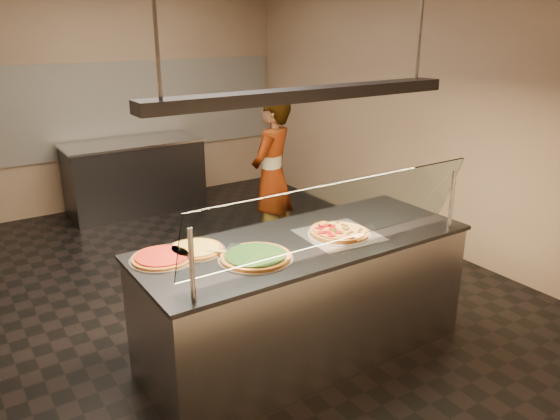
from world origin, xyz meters
TOP-DOWN VIEW (x-y plane):
  - ground at (0.00, 0.00)m, footprint 5.00×6.00m
  - wall_back at (0.00, 3.01)m, footprint 5.00×0.02m
  - wall_front at (0.00, -3.01)m, footprint 5.00×0.02m
  - wall_right at (2.51, 0.00)m, footprint 0.02×6.00m
  - tile_band at (0.00, 2.98)m, footprint 4.90×0.02m
  - serving_counter at (0.07, -1.38)m, footprint 2.43×0.94m
  - sneeze_guard at (0.07, -1.72)m, footprint 2.19×0.18m
  - perforated_tray at (0.32, -1.45)m, footprint 0.56×0.56m
  - half_pizza_pepperoni at (0.22, -1.44)m, footprint 0.25×0.44m
  - half_pizza_sausage at (0.43, -1.45)m, footprint 0.25×0.44m
  - pizza_spinach at (-0.40, -1.47)m, footprint 0.50×0.50m
  - pizza_cheese at (-0.67, -1.13)m, footprint 0.40×0.40m
  - pizza_tomato at (-0.91, -1.15)m, footprint 0.42×0.42m
  - pizza_spatula at (-0.53, -1.28)m, footprint 0.29×0.17m
  - prep_table at (0.15, 2.55)m, footprint 1.74×0.74m
  - worker at (0.94, 0.43)m, footprint 0.74×0.67m
  - heat_lamp_housing at (0.07, -1.38)m, footprint 2.30×0.18m
  - lamp_rod_left at (-0.93, -1.38)m, footprint 0.02×0.02m
  - lamp_rod_right at (1.07, -1.38)m, footprint 0.02×0.02m

SIDE VIEW (x-z plane):
  - ground at x=0.00m, z-range -0.02..0.00m
  - serving_counter at x=0.07m, z-range 0.00..0.93m
  - prep_table at x=0.15m, z-range 0.00..0.93m
  - worker at x=0.94m, z-range 0.00..1.69m
  - perforated_tray at x=0.32m, z-range 0.93..0.94m
  - pizza_cheese at x=-0.67m, z-range 0.93..0.96m
  - pizza_tomato at x=-0.91m, z-range 0.93..0.96m
  - pizza_spinach at x=-0.40m, z-range 0.93..0.96m
  - half_pizza_sausage at x=0.43m, z-range 0.94..0.98m
  - pizza_spatula at x=-0.53m, z-range 0.95..0.97m
  - half_pizza_pepperoni at x=0.22m, z-range 0.94..0.99m
  - sneeze_guard at x=0.07m, z-range 0.96..1.49m
  - tile_band at x=0.00m, z-range 0.70..1.90m
  - wall_back at x=0.00m, z-range 0.00..3.00m
  - wall_front at x=0.00m, z-range 0.00..3.00m
  - wall_right at x=2.51m, z-range 0.00..3.00m
  - heat_lamp_housing at x=0.07m, z-range 1.91..1.99m
  - lamp_rod_left at x=-0.93m, z-range 1.99..3.00m
  - lamp_rod_right at x=1.07m, z-range 1.99..3.00m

